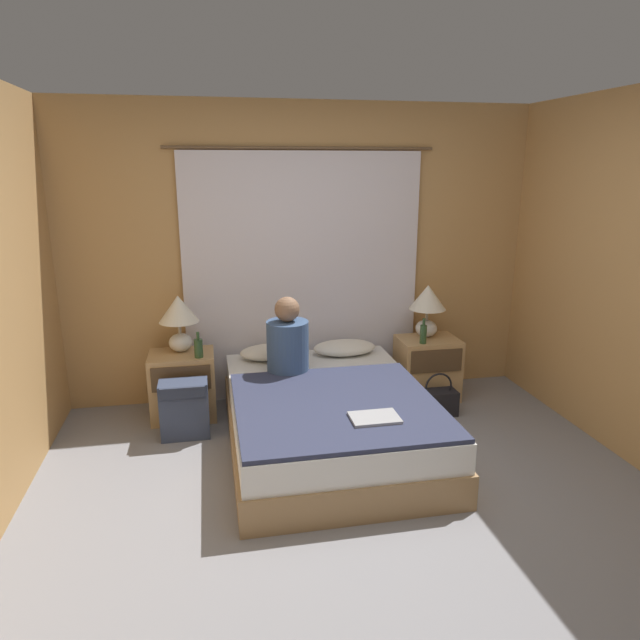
% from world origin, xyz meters
% --- Properties ---
extents(ground_plane, '(16.00, 16.00, 0.00)m').
position_xyz_m(ground_plane, '(0.00, 0.00, 0.00)').
color(ground_plane, gray).
extents(wall_back, '(4.10, 0.06, 2.50)m').
position_xyz_m(wall_back, '(0.00, 1.98, 1.25)').
color(wall_back, tan).
rests_on(wall_back, ground_plane).
extents(curtain_panel, '(2.22, 0.02, 2.14)m').
position_xyz_m(curtain_panel, '(0.00, 1.92, 1.06)').
color(curtain_panel, silver).
rests_on(curtain_panel, ground_plane).
extents(bed, '(1.40, 1.95, 0.43)m').
position_xyz_m(bed, '(0.00, 0.89, 0.21)').
color(bed, '#99754C').
rests_on(bed, ground_plane).
extents(nightstand_left, '(0.51, 0.39, 0.54)m').
position_xyz_m(nightstand_left, '(-1.04, 1.61, 0.27)').
color(nightstand_left, tan).
rests_on(nightstand_left, ground_plane).
extents(nightstand_right, '(0.51, 0.39, 0.54)m').
position_xyz_m(nightstand_right, '(1.04, 1.61, 0.27)').
color(nightstand_right, tan).
rests_on(nightstand_right, ground_plane).
extents(lamp_left, '(0.32, 0.32, 0.46)m').
position_xyz_m(lamp_left, '(-1.04, 1.68, 0.84)').
color(lamp_left, silver).
rests_on(lamp_left, nightstand_left).
extents(lamp_right, '(0.32, 0.32, 0.46)m').
position_xyz_m(lamp_right, '(1.04, 1.68, 0.84)').
color(lamp_right, silver).
rests_on(lamp_right, nightstand_right).
extents(pillow_left, '(0.53, 0.31, 0.12)m').
position_xyz_m(pillow_left, '(-0.31, 1.67, 0.49)').
color(pillow_left, silver).
rests_on(pillow_left, bed).
extents(pillow_right, '(0.53, 0.31, 0.12)m').
position_xyz_m(pillow_right, '(0.31, 1.67, 0.49)').
color(pillow_right, silver).
rests_on(pillow_right, bed).
extents(blanket_on_bed, '(1.34, 1.34, 0.03)m').
position_xyz_m(blanket_on_bed, '(0.00, 0.62, 0.44)').
color(blanket_on_bed, '#2D334C').
rests_on(blanket_on_bed, bed).
extents(person_left_in_bed, '(0.32, 0.32, 0.60)m').
position_xyz_m(person_left_in_bed, '(-0.23, 1.32, 0.68)').
color(person_left_in_bed, '#38517A').
rests_on(person_left_in_bed, bed).
extents(beer_bottle_on_left_stand, '(0.07, 0.07, 0.21)m').
position_xyz_m(beer_bottle_on_left_stand, '(-0.90, 1.50, 0.62)').
color(beer_bottle_on_left_stand, '#2D4C28').
rests_on(beer_bottle_on_left_stand, nightstand_left).
extents(beer_bottle_on_right_stand, '(0.06, 0.06, 0.22)m').
position_xyz_m(beer_bottle_on_right_stand, '(0.95, 1.50, 0.63)').
color(beer_bottle_on_right_stand, '#2D4C28').
rests_on(beer_bottle_on_right_stand, nightstand_right).
extents(laptop_on_bed, '(0.30, 0.21, 0.02)m').
position_xyz_m(laptop_on_bed, '(0.18, 0.32, 0.47)').
color(laptop_on_bed, '#9EA0A5').
rests_on(laptop_on_bed, blanket_on_bed).
extents(backpack_on_floor, '(0.36, 0.23, 0.44)m').
position_xyz_m(backpack_on_floor, '(-1.02, 1.25, 0.25)').
color(backpack_on_floor, '#333D56').
rests_on(backpack_on_floor, ground_plane).
extents(handbag_on_floor, '(0.31, 0.17, 0.36)m').
position_xyz_m(handbag_on_floor, '(1.00, 1.25, 0.11)').
color(handbag_on_floor, black).
rests_on(handbag_on_floor, ground_plane).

